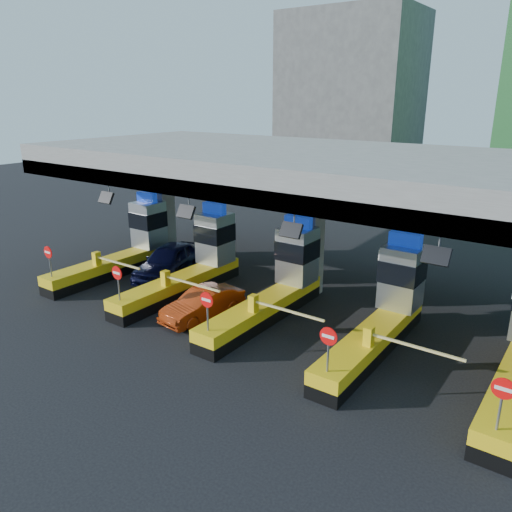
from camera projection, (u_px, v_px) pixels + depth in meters
The scene contains 9 objects.
ground at pixel (275, 313), 22.53m from camera, with size 120.00×120.00×0.00m, color black.
toll_canopy at pixel (312, 170), 22.87m from camera, with size 28.00×12.09×7.00m.
toll_lane_far_left at pixel (129, 245), 27.86m from camera, with size 4.43×8.00×4.16m.
toll_lane_left at pixel (196, 262), 25.09m from camera, with size 4.43×8.00×4.16m.
toll_lane_center at pixel (279, 283), 22.32m from camera, with size 4.43×8.00×4.16m.
toll_lane_right at pixel (386, 309), 19.55m from camera, with size 4.43×8.00×4.16m.
bg_building_concrete at pixel (350, 99), 55.39m from camera, with size 14.00×10.00×18.00m, color #4C4C49.
van at pixel (169, 261), 26.92m from camera, with size 2.08×5.16×1.76m, color black.
red_car at pixel (203, 304), 21.87m from camera, with size 1.39×3.99×1.31m, color maroon.
Camera 1 is at (11.30, -17.31, 9.38)m, focal length 35.00 mm.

